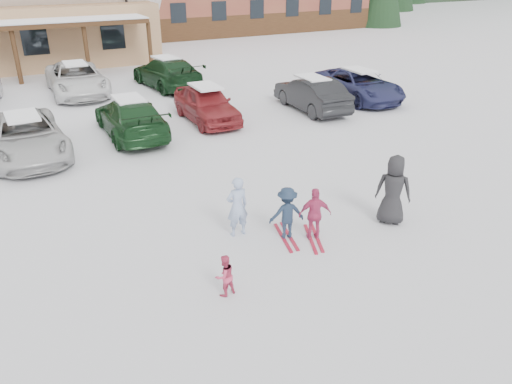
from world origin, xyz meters
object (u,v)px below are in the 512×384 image
child_magenta (315,214)px  parked_car_4 (206,104)px  parked_car_6 (358,85)px  child_navy (287,213)px  parked_car_10 (77,79)px  bystander_dark (393,190)px  parked_car_3 (131,117)px  parked_car_2 (26,136)px  parked_car_5 (312,94)px  adult_skier (237,207)px  toddler_red (225,276)px  parked_car_11 (167,73)px

child_magenta → parked_car_4: parked_car_4 is taller
parked_car_6 → child_navy: bearing=-133.8°
parked_car_10 → bystander_dark: bearing=-73.6°
parked_car_3 → parked_car_6: bearing=-177.6°
bystander_dark → parked_car_3: size_ratio=0.37×
parked_car_2 → parked_car_5: (11.66, 0.34, 0.02)m
adult_skier → toddler_red: bearing=58.3°
parked_car_3 → parked_car_10: size_ratio=0.90×
child_navy → parked_car_4: 9.92m
toddler_red → parked_car_4: size_ratio=0.21×
parked_car_11 → toddler_red: bearing=69.1°
parked_car_4 → parked_car_10: size_ratio=0.78×
parked_car_5 → parked_car_6: parked_car_5 is taller
toddler_red → parked_car_10: size_ratio=0.16×
child_magenta → parked_car_3: bearing=-57.3°
parked_car_11 → parked_car_3: bearing=55.7°
parked_car_4 → parked_car_5: size_ratio=0.97×
parked_car_4 → parked_car_5: bearing=-6.5°
parked_car_6 → parked_car_10: parked_car_10 is taller
bystander_dark → parked_car_4: (-0.81, 10.28, -0.17)m
toddler_red → parked_car_4: parked_car_4 is taller
parked_car_2 → parked_car_5: size_ratio=1.16×
toddler_red → parked_car_11: 18.16m
parked_car_4 → parked_car_10: 8.11m
adult_skier → parked_car_4: size_ratio=0.35×
parked_car_5 → parked_car_3: bearing=1.0°
child_magenta → parked_car_10: 17.36m
parked_car_2 → parked_car_6: bearing=1.3°
parked_car_3 → parked_car_5: size_ratio=1.12×
parked_car_2 → parked_car_11: size_ratio=0.97×
child_navy → parked_car_6: parked_car_6 is taller
child_navy → parked_car_2: (-4.99, 8.77, 0.05)m
toddler_red → parked_car_6: bearing=-148.9°
child_navy → parked_car_4: parked_car_4 is taller
parked_car_3 → parked_car_11: 7.78m
toddler_red → parked_car_2: 10.52m
parked_car_6 → parked_car_11: parked_car_11 is taller
bystander_dark → parked_car_4: 10.31m
parked_car_3 → parked_car_4: 3.26m
parked_car_6 → parked_car_5: bearing=-168.7°
bystander_dark → parked_car_5: 10.43m
adult_skier → parked_car_4: bearing=-108.0°
adult_skier → toddler_red: adult_skier is taller
parked_car_2 → parked_car_4: 7.00m
child_navy → parked_car_2: parked_car_2 is taller
parked_car_5 → parked_car_4: bearing=-4.9°
parked_car_4 → parked_car_5: 4.77m
parked_car_3 → parked_car_5: parked_car_5 is taller
child_navy → parked_car_10: size_ratio=0.24×
parked_car_4 → parked_car_3: bearing=-171.9°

